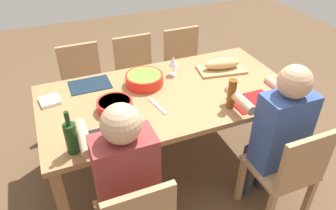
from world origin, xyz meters
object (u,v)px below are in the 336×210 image
(serving_bowl_pasta, at_px, (115,105))
(chair_far_center, at_px, (137,74))
(chair_near_right, at_px, (289,171))
(serving_bowl_salad, at_px, (144,79))
(cutting_board, at_px, (221,69))
(napkin_stack, at_px, (50,101))
(chair_far_right, at_px, (185,65))
(beer_bottle, at_px, (232,94))
(dining_table, at_px, (168,101))
(bread_loaf, at_px, (222,64))
(wine_glass, at_px, (173,62))
(diner_near_left, at_px, (125,175))
(chair_far_left, at_px, (84,84))
(diner_near_right, at_px, (277,130))
(wine_bottle, at_px, (71,137))

(serving_bowl_pasta, bearing_deg, chair_far_center, 64.21)
(chair_near_right, height_order, serving_bowl_salad, chair_near_right)
(cutting_board, relative_size, napkin_stack, 2.86)
(chair_near_right, bearing_deg, chair_far_right, 90.00)
(serving_bowl_pasta, distance_m, beer_bottle, 0.82)
(dining_table, relative_size, bread_loaf, 6.04)
(chair_far_center, relative_size, bread_loaf, 2.66)
(chair_far_right, height_order, chair_near_right, same)
(dining_table, xyz_separation_m, chair_far_right, (0.53, 0.83, -0.18))
(chair_far_right, bearing_deg, wine_glass, -123.44)
(diner_near_left, height_order, chair_far_left, diner_near_left)
(bread_loaf, bearing_deg, diner_near_right, -92.30)
(chair_near_right, bearing_deg, dining_table, 122.66)
(chair_far_left, bearing_deg, chair_near_right, -57.34)
(diner_near_left, xyz_separation_m, cutting_board, (1.09, 0.81, 0.05))
(wine_bottle, bearing_deg, serving_bowl_pasta, 43.96)
(chair_far_left, relative_size, wine_bottle, 2.93)
(chair_far_right, distance_m, serving_bowl_salad, 0.96)
(beer_bottle, bearing_deg, diner_near_right, -58.45)
(cutting_board, bearing_deg, wine_bottle, -157.59)
(chair_near_right, height_order, beer_bottle, beer_bottle)
(diner_near_right, bearing_deg, cutting_board, 87.70)
(bread_loaf, distance_m, beer_bottle, 0.55)
(chair_far_left, height_order, bread_loaf, same)
(chair_far_center, relative_size, chair_far_left, 1.00)
(serving_bowl_pasta, bearing_deg, chair_near_right, -38.53)
(bread_loaf, bearing_deg, chair_far_center, 130.21)
(bread_loaf, bearing_deg, chair_far_left, 148.65)
(chair_far_right, height_order, serving_bowl_salad, chair_far_right)
(bread_loaf, bearing_deg, beer_bottle, -113.83)
(wine_bottle, bearing_deg, cutting_board, 22.41)
(diner_near_right, height_order, cutting_board, diner_near_right)
(diner_near_right, distance_m, chair_far_center, 1.58)
(wine_glass, relative_size, napkin_stack, 1.19)
(chair_near_right, height_order, wine_bottle, wine_bottle)
(bread_loaf, height_order, wine_glass, wine_glass)
(chair_far_center, distance_m, bread_loaf, 0.93)
(chair_far_center, distance_m, cutting_board, 0.91)
(diner_near_left, distance_m, cutting_board, 1.36)
(chair_far_center, height_order, wine_bottle, wine_bottle)
(serving_bowl_pasta, bearing_deg, bread_loaf, 12.72)
(diner_near_left, height_order, beer_bottle, diner_near_left)
(serving_bowl_pasta, bearing_deg, chair_far_right, 42.82)
(serving_bowl_pasta, distance_m, napkin_stack, 0.50)
(chair_far_center, xyz_separation_m, wine_bottle, (-0.77, -1.22, 0.37))
(diner_near_left, height_order, bread_loaf, diner_near_left)
(chair_far_right, xyz_separation_m, diner_near_left, (-1.06, -1.47, 0.21))
(wine_bottle, relative_size, wine_glass, 1.75)
(chair_far_right, xyz_separation_m, serving_bowl_salad, (-0.65, -0.64, 0.31))
(chair_near_right, bearing_deg, chair_far_left, 122.66)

